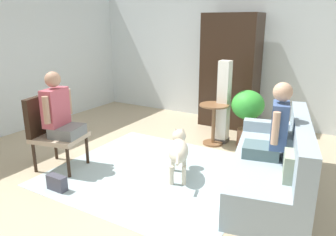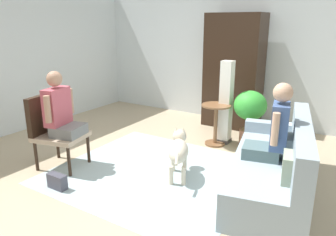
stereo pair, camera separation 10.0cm
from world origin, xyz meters
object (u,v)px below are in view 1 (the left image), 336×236
object	(u,v)px
round_end_table	(214,121)
handbag	(57,183)
armoire_cabinet	(230,71)
couch	(275,166)
person_on_armchair	(59,111)
person_on_couch	(274,128)
dog	(178,150)
column_lamp	(224,103)
potted_plant	(247,110)
armchair	(51,127)

from	to	relation	value
round_end_table	handbag	distance (m)	2.60
armoire_cabinet	handbag	size ratio (longest dim) A/B	8.26
couch	armoire_cabinet	distance (m)	2.66
person_on_armchair	handbag	distance (m)	0.96
couch	person_on_couch	world-z (taller)	person_on_couch
dog	column_lamp	distance (m)	1.52
person_on_couch	person_on_armchair	distance (m)	2.72
person_on_armchair	handbag	size ratio (longest dim) A/B	3.39
column_lamp	handbag	size ratio (longest dim) A/B	5.34
round_end_table	potted_plant	distance (m)	0.56
couch	armoire_cabinet	bearing A→B (deg)	122.93
person_on_armchair	handbag	bearing A→B (deg)	-49.30
person_on_couch	armoire_cabinet	distance (m)	2.57
armoire_cabinet	column_lamp	bearing A→B (deg)	-74.79
couch	handbag	world-z (taller)	couch
person_on_armchair	potted_plant	world-z (taller)	person_on_armchair
round_end_table	handbag	size ratio (longest dim) A/B	2.66
handbag	armchair	bearing A→B (deg)	142.00
person_on_couch	potted_plant	bearing A→B (deg)	118.79
round_end_table	potted_plant	bearing A→B (deg)	24.70
person_on_couch	handbag	xyz separation A→B (m)	(-2.17, -1.33, -0.68)
potted_plant	column_lamp	distance (m)	0.40
round_end_table	armoire_cabinet	world-z (taller)	armoire_cabinet
dog	handbag	bearing A→B (deg)	-134.71
column_lamp	armoire_cabinet	world-z (taller)	armoire_cabinet
person_on_armchair	armoire_cabinet	size ratio (longest dim) A/B	0.41
couch	handbag	size ratio (longest dim) A/B	8.63
person_on_armchair	potted_plant	xyz separation A→B (m)	(1.89, 2.12, -0.22)
person_on_couch	round_end_table	size ratio (longest dim) A/B	1.33
armchair	round_end_table	bearing A→B (deg)	51.02
couch	round_end_table	world-z (taller)	couch
person_on_couch	handbag	bearing A→B (deg)	-148.54
dog	person_on_armchair	bearing A→B (deg)	-158.17
round_end_table	armoire_cabinet	xyz separation A→B (m)	(-0.17, 1.12, 0.64)
couch	round_end_table	xyz separation A→B (m)	(-1.22, 1.02, 0.10)
dog	armoire_cabinet	xyz separation A→B (m)	(-0.24, 2.43, 0.68)
person_on_couch	potted_plant	size ratio (longest dim) A/B	0.98
round_end_table	dog	size ratio (longest dim) A/B	0.85
person_on_armchair	armoire_cabinet	xyz separation A→B (m)	(1.24, 3.02, 0.23)
handbag	armoire_cabinet	bearing A→B (deg)	76.77
couch	column_lamp	bearing A→B (deg)	133.31
couch	handbag	xyz separation A→B (m)	(-2.21, -1.36, -0.21)
round_end_table	potted_plant	xyz separation A→B (m)	(0.48, 0.22, 0.19)
person_on_couch	armchair	bearing A→B (deg)	-162.16
armchair	column_lamp	size ratio (longest dim) A/B	0.74
person_on_couch	dog	xyz separation A→B (m)	(-1.11, -0.25, -0.41)
couch	potted_plant	world-z (taller)	potted_plant
column_lamp	handbag	distance (m)	2.84
armchair	dog	size ratio (longest dim) A/B	1.26
couch	person_on_armchair	distance (m)	2.82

